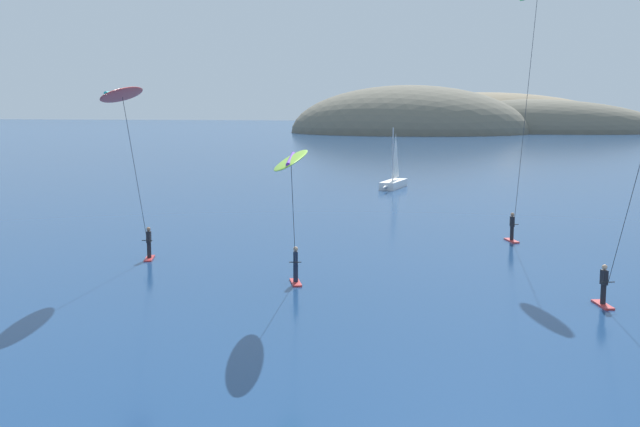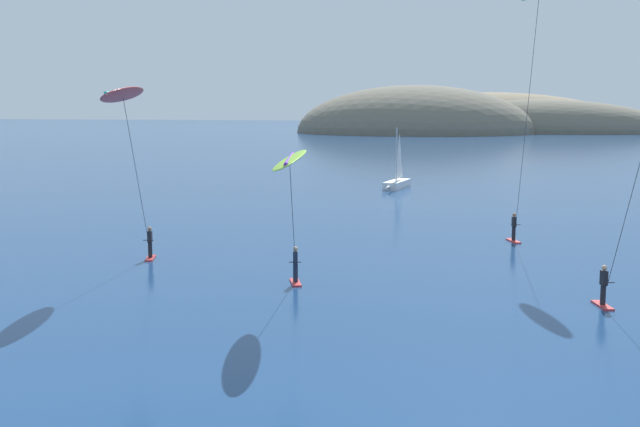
# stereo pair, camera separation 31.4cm
# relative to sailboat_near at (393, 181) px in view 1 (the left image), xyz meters

# --- Properties ---
(headland_island) EXTENTS (93.45, 52.75, 23.61)m
(headland_island) POSITION_rel_sailboat_near_xyz_m (9.23, 133.82, -0.64)
(headland_island) COLOR #6B6656
(headland_island) RESTS_ON ground
(sailboat_near) EXTENTS (2.44, 5.96, 5.70)m
(sailboat_near) POSITION_rel_sailboat_near_xyz_m (0.00, 0.00, 0.00)
(sailboat_near) COLOR white
(sailboat_near) RESTS_ON ground
(kitesurfer_lime) EXTENTS (2.33, 8.87, 6.44)m
(kitesurfer_lime) POSITION_rel_sailboat_near_xyz_m (-1.12, -44.81, 5.01)
(kitesurfer_lime) COLOR red
(kitesurfer_lime) RESTS_ON ground
(kitesurfer_red) EXTENTS (2.08, 7.68, 8.97)m
(kitesurfer_red) POSITION_rel_sailboat_near_xyz_m (-9.99, -39.61, 7.32)
(kitesurfer_red) COLOR red
(kitesurfer_red) RESTS_ON ground
(kitesurfer_green) EXTENTS (2.33, 6.18, 14.36)m
(kitesurfer_green) POSITION_rel_sailboat_near_xyz_m (9.41, -30.06, 12.09)
(kitesurfer_green) COLOR red
(kitesurfer_green) RESTS_ON ground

